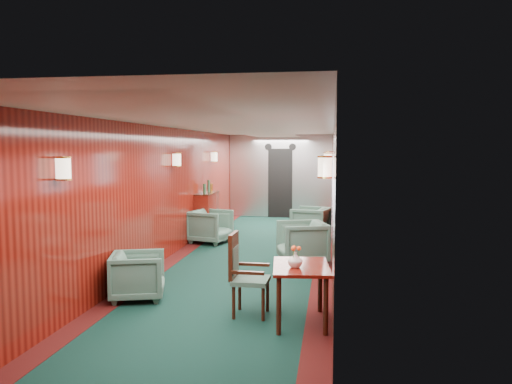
% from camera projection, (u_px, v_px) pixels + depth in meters
% --- Properties ---
extents(room, '(12.00, 12.10, 2.40)m').
position_uv_depth(room, '(246.00, 170.00, 8.65)').
color(room, black).
rests_on(room, ground).
extents(bulkhead, '(2.98, 0.17, 2.39)m').
position_uv_depth(bulkhead, '(280.00, 177.00, 14.51)').
color(bulkhead, silver).
rests_on(bulkhead, ground).
extents(windows_right, '(0.02, 8.60, 0.80)m').
position_uv_depth(windows_right, '(332.00, 181.00, 8.69)').
color(windows_right, silver).
rests_on(windows_right, ground).
extents(wall_sconces, '(2.97, 7.97, 0.25)m').
position_uv_depth(wall_sconces, '(251.00, 160.00, 9.19)').
color(wall_sconces, beige).
rests_on(wall_sconces, ground).
extents(dining_table, '(0.72, 0.96, 0.68)m').
position_uv_depth(dining_table, '(301.00, 275.00, 5.73)').
color(dining_table, maroon).
rests_on(dining_table, ground).
extents(side_chair, '(0.46, 0.48, 1.00)m').
position_uv_depth(side_chair, '(243.00, 271.00, 6.02)').
color(side_chair, '#1C433A').
rests_on(side_chair, ground).
extents(credenza, '(0.35, 1.13, 1.29)m').
position_uv_depth(credenza, '(207.00, 214.00, 11.42)').
color(credenza, maroon).
rests_on(credenza, ground).
extents(flower_vase, '(0.22, 0.22, 0.18)m').
position_uv_depth(flower_vase, '(295.00, 260.00, 5.61)').
color(flower_vase, silver).
rests_on(flower_vase, dining_table).
extents(armchair_left_near, '(0.86, 0.85, 0.63)m').
position_uv_depth(armchair_left_near, '(138.00, 276.00, 6.67)').
color(armchair_left_near, '#1C433A').
rests_on(armchair_left_near, ground).
extents(armchair_left_far, '(0.94, 0.93, 0.71)m').
position_uv_depth(armchair_left_far, '(210.00, 226.00, 10.61)').
color(armchair_left_far, '#1C433A').
rests_on(armchair_left_far, ground).
extents(armchair_right_near, '(1.01, 0.99, 0.74)m').
position_uv_depth(armchair_right_near, '(302.00, 242.00, 8.77)').
color(armchair_right_near, '#1C433A').
rests_on(armchair_right_near, ground).
extents(armchair_right_far, '(0.94, 0.92, 0.71)m').
position_uv_depth(armchair_right_far, '(311.00, 223.00, 11.14)').
color(armchair_right_far, '#1C433A').
rests_on(armchair_right_far, ground).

